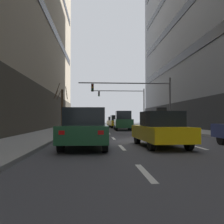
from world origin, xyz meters
The scene contains 29 objects.
ground_plane centered at (0.00, 0.00, 0.00)m, with size 120.00×120.00×0.00m, color #424247.
sidewalk_left centered at (-6.65, 0.00, 0.07)m, with size 3.14×80.00×0.14m, color gray.
lane_stripe_l1_s2 centered at (-1.69, -8.00, 0.00)m, with size 0.16×2.00×0.01m, color silver.
lane_stripe_l1_s3 centered at (-1.69, -3.00, 0.00)m, with size 0.16×2.00×0.01m, color silver.
lane_stripe_l1_s4 centered at (-1.69, 2.00, 0.00)m, with size 0.16×2.00×0.01m, color silver.
lane_stripe_l1_s5 centered at (-1.69, 7.00, 0.00)m, with size 0.16×2.00×0.01m, color silver.
lane_stripe_l1_s6 centered at (-1.69, 12.00, 0.00)m, with size 0.16×2.00×0.01m, color silver.
lane_stripe_l1_s7 centered at (-1.69, 17.00, 0.00)m, with size 0.16×2.00×0.01m, color silver.
lane_stripe_l1_s8 centered at (-1.69, 22.00, 0.00)m, with size 0.16×2.00×0.01m, color silver.
lane_stripe_l1_s9 centered at (-1.69, 27.00, 0.00)m, with size 0.16×2.00×0.01m, color silver.
lane_stripe_l1_s10 centered at (-1.69, 32.00, 0.00)m, with size 0.16×2.00×0.01m, color silver.
lane_stripe_l2_s3 centered at (1.69, -3.00, 0.00)m, with size 0.16×2.00×0.01m, color silver.
lane_stripe_l2_s4 centered at (1.69, 2.00, 0.00)m, with size 0.16×2.00×0.01m, color silver.
lane_stripe_l2_s5 centered at (1.69, 7.00, 0.00)m, with size 0.16×2.00×0.01m, color silver.
lane_stripe_l2_s6 centered at (1.69, 12.00, 0.00)m, with size 0.16×2.00×0.01m, color silver.
lane_stripe_l2_s7 centered at (1.69, 17.00, 0.00)m, with size 0.16×2.00×0.01m, color silver.
lane_stripe_l2_s8 centered at (1.69, 22.00, 0.00)m, with size 0.16×2.00×0.01m, color silver.
lane_stripe_l2_s9 centered at (1.69, 27.00, 0.00)m, with size 0.16×2.00×0.01m, color silver.
lane_stripe_l2_s10 centered at (1.69, 32.00, 0.00)m, with size 0.16×2.00×0.01m, color silver.
taxi_driving_0 centered at (0.09, 19.59, 0.84)m, with size 2.05×4.62×1.90m.
taxi_driving_1 centered at (0.06, 27.36, 0.77)m, with size 1.82×4.19×1.73m.
taxi_driving_2 centered at (-3.29, 15.36, 0.80)m, with size 1.81×4.30×1.79m.
car_driving_3 centered at (-3.30, -3.04, 0.84)m, with size 1.99×4.59×1.71m.
car_driving_4 centered at (0.15, 12.82, 1.03)m, with size 1.91×4.33×2.07m.
taxi_driving_5 centered at (0.05, -2.90, 0.78)m, with size 1.96×4.30×1.75m.
traffic_signal_0 centered at (2.10, 13.22, 4.08)m, with size 10.25×0.35×5.70m.
traffic_signal_1 centered at (2.65, 27.91, 4.51)m, with size 9.15×0.35×6.22m.
street_tree_0 centered at (-6.37, 12.45, 2.43)m, with size 1.37×1.42×4.98m.
pedestrian_0 centered at (6.61, 16.35, 1.12)m, with size 0.48×0.34×1.68m.
Camera 1 is at (-2.87, -13.77, 1.27)m, focal length 39.63 mm.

